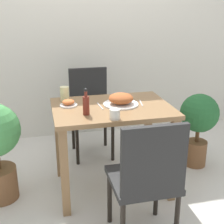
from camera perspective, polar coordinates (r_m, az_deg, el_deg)
name	(u,v)px	position (r m, az deg, el deg)	size (l,w,h in m)	color
ground_plane	(112,186)	(2.85, 0.00, -13.35)	(16.00, 16.00, 0.00)	beige
wall_back	(86,25)	(3.66, -4.81, 15.58)	(8.00, 0.05, 2.60)	beige
dining_table	(112,121)	(2.57, 0.00, -1.69)	(0.96, 0.69, 0.75)	olive
chair_near	(147,177)	(2.01, 6.34, -11.68)	(0.42, 0.42, 0.90)	black
chair_far	(90,107)	(3.27, -4.00, 0.94)	(0.42, 0.42, 0.90)	black
food_plate	(121,100)	(2.55, 1.64, 2.27)	(0.29, 0.29, 0.10)	white
side_plate	(68,103)	(2.55, -7.97, 1.62)	(0.14, 0.14, 0.05)	white
drink_cup	(115,114)	(2.23, 0.51, -0.39)	(0.08, 0.08, 0.08)	silver
juice_glass	(65,94)	(2.69, -8.66, 3.34)	(0.08, 0.08, 0.12)	beige
sauce_bottle	(86,104)	(2.32, -4.77, 1.38)	(0.05, 0.05, 0.20)	maroon
fork_utensil	(100,106)	(2.52, -2.20, 1.09)	(0.02, 0.18, 0.00)	silver
spoon_utensil	(141,103)	(2.61, 5.33, 1.65)	(0.04, 0.16, 0.00)	silver
potted_plant_right	(199,121)	(3.10, 15.58, -1.52)	(0.37, 0.37, 0.73)	brown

